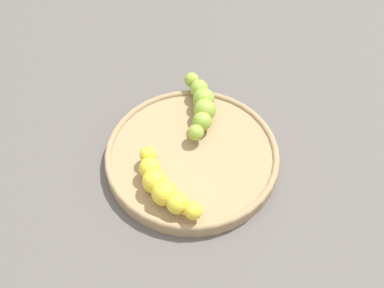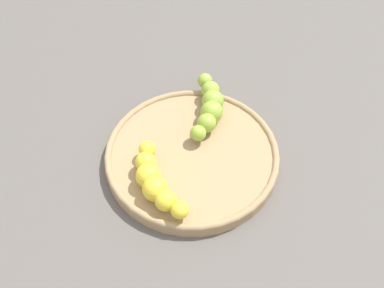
% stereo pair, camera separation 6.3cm
% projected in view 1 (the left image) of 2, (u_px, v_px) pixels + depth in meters
% --- Properties ---
extents(ground_plane, '(2.40, 2.40, 0.00)m').
position_uv_depth(ground_plane, '(192.00, 160.00, 0.66)').
color(ground_plane, '#56514C').
extents(fruit_bowl, '(0.26, 0.26, 0.02)m').
position_uv_depth(fruit_bowl, '(192.00, 155.00, 0.65)').
color(fruit_bowl, '#A08259').
rests_on(fruit_bowl, ground_plane).
extents(banana_green, '(0.09, 0.12, 0.03)m').
position_uv_depth(banana_green, '(201.00, 105.00, 0.68)').
color(banana_green, '#8CAD38').
rests_on(banana_green, fruit_bowl).
extents(banana_yellow, '(0.13, 0.07, 0.04)m').
position_uv_depth(banana_yellow, '(162.00, 185.00, 0.59)').
color(banana_yellow, yellow).
rests_on(banana_yellow, fruit_bowl).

